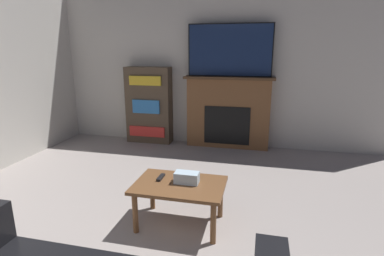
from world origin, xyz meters
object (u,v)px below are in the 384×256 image
(fireplace, at_px, (228,112))
(bookshelf, at_px, (149,105))
(tv, at_px, (230,50))
(coffee_table, at_px, (180,190))

(fireplace, relative_size, bookshelf, 1.10)
(tv, bearing_deg, bookshelf, -179.91)
(coffee_table, xyz_separation_m, bookshelf, (-1.21, 2.41, 0.30))
(coffee_table, bearing_deg, bookshelf, 116.77)
(tv, height_order, coffee_table, tv)
(fireplace, xyz_separation_m, coffee_table, (-0.16, -2.43, -0.24))
(fireplace, distance_m, tv, 0.99)
(coffee_table, bearing_deg, fireplace, 86.33)
(fireplace, height_order, bookshelf, bookshelf)
(bookshelf, bearing_deg, coffee_table, -63.23)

